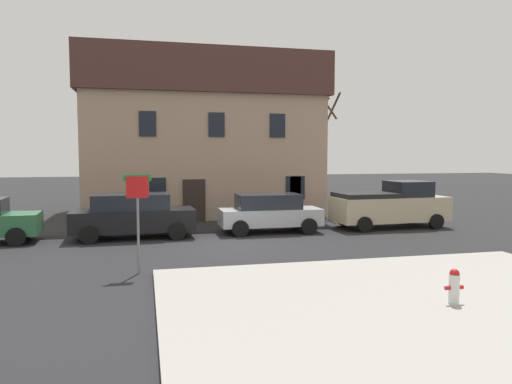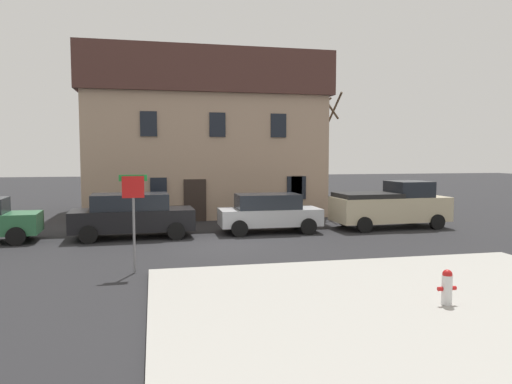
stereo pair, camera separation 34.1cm
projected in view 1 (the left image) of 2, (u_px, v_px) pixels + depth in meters
ground_plane at (225, 245)px, 17.44m from camera, size 120.00×120.00×0.00m
sidewalk_slab at (422, 304)px, 10.39m from camera, size 11.30×8.51×0.12m
building_main at (201, 136)px, 27.71m from camera, size 12.90×8.84×8.66m
tree_bare_near at (201, 149)px, 24.89m from camera, size 2.43×2.42×7.33m
tree_bare_mid at (313, 148)px, 26.35m from camera, size 1.95×2.66×6.96m
car_black_wagon at (133, 215)px, 18.95m from camera, size 4.83×2.23×1.76m
car_silver_wagon at (269, 212)px, 20.36m from camera, size 4.29×2.00×1.65m
pickup_truck_beige at (390, 205)px, 21.74m from camera, size 5.25×2.34×2.11m
fire_hydrant at (454, 286)px, 10.21m from camera, size 0.42×0.22×0.76m
street_sign_pole at (138, 205)px, 13.16m from camera, size 0.76×0.07×2.76m
bicycle_leaning at (87, 217)px, 22.71m from camera, size 1.71×0.47×1.03m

